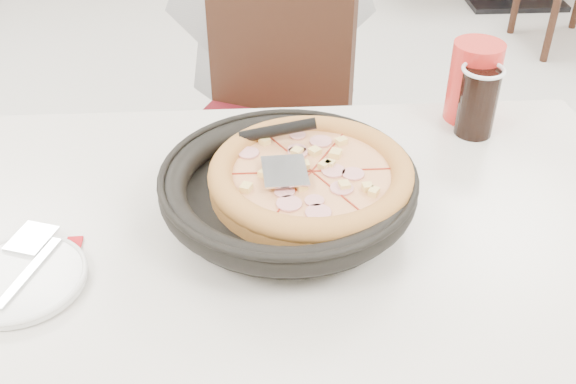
{
  "coord_description": "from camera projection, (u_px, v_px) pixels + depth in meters",
  "views": [
    {
      "loc": [
        0.04,
        -1.34,
        1.43
      ],
      "look_at": [
        0.09,
        -0.48,
        0.8
      ],
      "focal_mm": 42.0,
      "sensor_mm": 36.0,
      "label": 1
    }
  ],
  "objects": [
    {
      "name": "pizza_pan",
      "position": [
        288.0,
        196.0,
        1.08
      ],
      "size": [
        0.42,
        0.42,
        0.01
      ],
      "primitive_type": "cylinder",
      "rotation": [
        0.0,
        0.0,
        -0.12
      ],
      "color": "black",
      "rests_on": "trivet"
    },
    {
      "name": "fork",
      "position": [
        29.0,
        272.0,
        0.97
      ],
      "size": [
        0.06,
        0.15,
        0.0
      ],
      "primitive_type": "cube",
      "rotation": [
        0.0,
        0.0,
        -0.33
      ],
      "color": "silver",
      "rests_on": "side_plate"
    },
    {
      "name": "trivet",
      "position": [
        323.0,
        200.0,
        1.11
      ],
      "size": [
        0.15,
        0.15,
        0.04
      ],
      "primitive_type": "cylinder",
      "rotation": [
        0.0,
        0.0,
        -0.12
      ],
      "color": "black",
      "rests_on": "main_table"
    },
    {
      "name": "pizza_server",
      "position": [
        285.0,
        171.0,
        1.04
      ],
      "size": [
        0.07,
        0.09,
        0.0
      ],
      "primitive_type": "cube",
      "rotation": [
        0.0,
        0.0,
        0.05
      ],
      "color": "silver",
      "rests_on": "pizza"
    },
    {
      "name": "chair_far",
      "position": [
        253.0,
        142.0,
        1.81
      ],
      "size": [
        0.56,
        0.56,
        0.95
      ],
      "primitive_type": null,
      "rotation": [
        0.0,
        0.0,
        2.71
      ],
      "color": "black",
      "rests_on": "floor"
    },
    {
      "name": "floor",
      "position": [
        246.0,
        322.0,
        1.92
      ],
      "size": [
        7.0,
        7.0,
        0.0
      ],
      "primitive_type": "plane",
      "color": "silver",
      "rests_on": "ground"
    },
    {
      "name": "main_table",
      "position": [
        293.0,
        380.0,
        1.3
      ],
      "size": [
        1.29,
        0.94,
        0.75
      ],
      "primitive_type": null,
      "rotation": [
        0.0,
        0.0,
        -0.12
      ],
      "color": "beige",
      "rests_on": "floor"
    },
    {
      "name": "side_plate",
      "position": [
        21.0,
        279.0,
        0.97
      ],
      "size": [
        0.21,
        0.21,
        0.01
      ],
      "primitive_type": "cylinder",
      "rotation": [
        0.0,
        0.0,
        -0.12
      ],
      "color": "white",
      "rests_on": "napkin"
    },
    {
      "name": "cola_glass",
      "position": [
        478.0,
        103.0,
        1.28
      ],
      "size": [
        0.08,
        0.08,
        0.13
      ],
      "primitive_type": "cylinder",
      "rotation": [
        0.0,
        0.0,
        -0.12
      ],
      "color": "black",
      "rests_on": "main_table"
    },
    {
      "name": "red_cup",
      "position": [
        473.0,
        82.0,
        1.32
      ],
      "size": [
        0.11,
        0.11,
        0.16
      ],
      "primitive_type": "cylinder",
      "rotation": [
        0.0,
        0.0,
        -0.12
      ],
      "color": "red",
      "rests_on": "main_table"
    },
    {
      "name": "napkin",
      "position": [
        15.0,
        273.0,
        0.99
      ],
      "size": [
        0.16,
        0.16,
        0.0
      ],
      "primitive_type": "cube",
      "rotation": [
        0.0,
        0.0,
        0.02
      ],
      "color": "white",
      "rests_on": "main_table"
    },
    {
      "name": "pizza",
      "position": [
        311.0,
        182.0,
        1.08
      ],
      "size": [
        0.36,
        0.36,
        0.02
      ],
      "primitive_type": "cylinder",
      "rotation": [
        0.0,
        0.0,
        -0.12
      ],
      "color": "#B47835",
      "rests_on": "pizza_pan"
    }
  ]
}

